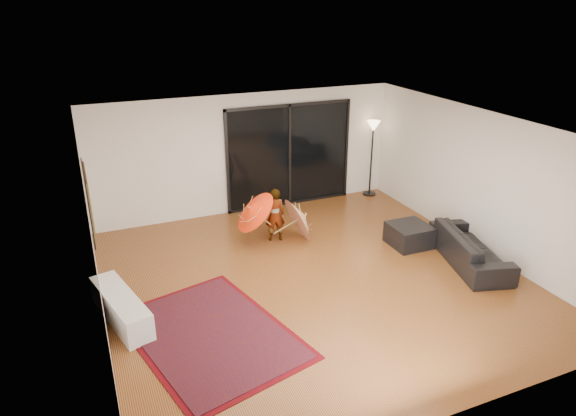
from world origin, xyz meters
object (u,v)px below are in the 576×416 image
media_console (121,308)px  child (275,215)px  ottoman (409,235)px  sofa (470,248)px

media_console → child: child is taller
media_console → child: size_ratio=1.45×
media_console → ottoman: bearing=-9.5°
media_console → child: bearing=13.9°
media_console → sofa: (6.20, -0.60, 0.08)m
sofa → ottoman: 1.22m
child → ottoman: bearing=163.2°
sofa → child: 3.79m
ottoman → child: size_ratio=0.67×
media_console → sofa: sofa is taller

